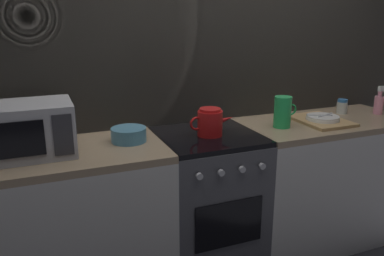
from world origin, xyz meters
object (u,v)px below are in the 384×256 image
(microwave, at_px, (26,130))
(mixing_bowl, at_px, (129,135))
(spray_bottle, at_px, (378,103))
(pitcher, at_px, (283,112))
(dish_pile, at_px, (321,119))
(stove_unit, at_px, (207,202))
(kettle, at_px, (210,122))
(spice_jar, at_px, (342,106))

(microwave, bearing_deg, mixing_bowl, 2.71)
(microwave, relative_size, spray_bottle, 2.27)
(pitcher, height_order, dish_pile, pitcher)
(microwave, xyz_separation_m, dish_pile, (1.83, -0.05, -0.12))
(microwave, bearing_deg, stove_unit, -1.00)
(stove_unit, height_order, dish_pile, dish_pile)
(stove_unit, height_order, mixing_bowl, mixing_bowl)
(microwave, xyz_separation_m, pitcher, (1.51, -0.05, -0.03))
(kettle, height_order, spice_jar, kettle)
(kettle, distance_m, pitcher, 0.51)
(dish_pile, relative_size, spice_jar, 3.81)
(mixing_bowl, distance_m, pitcher, 0.99)
(spice_jar, bearing_deg, spray_bottle, -25.15)
(microwave, distance_m, mixing_bowl, 0.54)
(stove_unit, distance_m, microwave, 1.17)
(dish_pile, relative_size, spray_bottle, 1.97)
(stove_unit, bearing_deg, kettle, -91.28)
(spray_bottle, bearing_deg, dish_pile, -176.02)
(spray_bottle, bearing_deg, mixing_bowl, 178.83)
(microwave, relative_size, pitcher, 2.30)
(spray_bottle, bearing_deg, microwave, 179.70)
(stove_unit, bearing_deg, mixing_bowl, 174.88)
(pitcher, bearing_deg, mixing_bowl, 175.52)
(dish_pile, bearing_deg, mixing_bowl, 176.68)
(stove_unit, xyz_separation_m, pitcher, (0.51, -0.03, 0.55))
(microwave, xyz_separation_m, spice_jar, (2.14, 0.10, -0.08))
(dish_pile, bearing_deg, microwave, 178.43)
(microwave, relative_size, mixing_bowl, 2.30)
(kettle, height_order, mixing_bowl, kettle)
(kettle, distance_m, spray_bottle, 1.36)
(pitcher, bearing_deg, spice_jar, 13.40)
(mixing_bowl, height_order, spice_jar, spice_jar)
(microwave, bearing_deg, spice_jar, 2.59)
(microwave, distance_m, pitcher, 1.52)
(dish_pile, distance_m, spice_jar, 0.34)
(dish_pile, bearing_deg, stove_unit, 177.73)
(mixing_bowl, height_order, dish_pile, mixing_bowl)
(mixing_bowl, relative_size, dish_pile, 0.50)
(stove_unit, distance_m, spice_jar, 1.24)
(kettle, height_order, dish_pile, kettle)
(kettle, relative_size, pitcher, 1.42)
(kettle, relative_size, dish_pile, 0.71)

